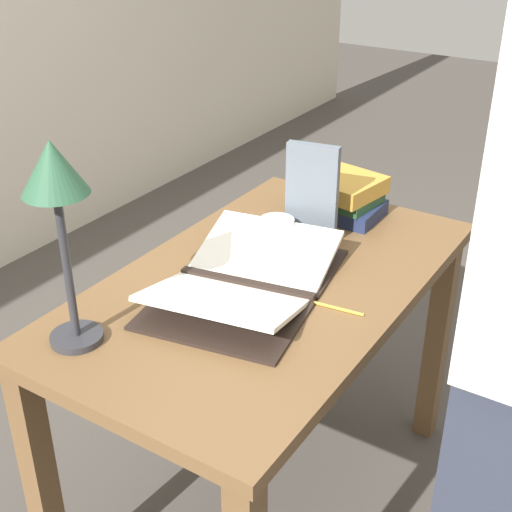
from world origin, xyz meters
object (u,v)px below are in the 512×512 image
object	(u,v)px
coffee_mug	(277,233)
book_stack_tall	(340,195)
open_book	(246,280)
pencil	(332,307)
reading_lamp	(56,190)
book_standing_upright	(312,193)

from	to	relation	value
coffee_mug	book_stack_tall	bearing A→B (deg)	-9.23
open_book	pencil	xyz separation A→B (m)	(0.03, -0.22, -0.02)
pencil	open_book	bearing A→B (deg)	97.90
book_stack_tall	pencil	world-z (taller)	book_stack_tall
reading_lamp	coffee_mug	distance (m)	0.69
book_standing_upright	pencil	xyz separation A→B (m)	(-0.28, -0.21, -0.13)
book_stack_tall	reading_lamp	world-z (taller)	reading_lamp
open_book	coffee_mug	world-z (taller)	coffee_mug
coffee_mug	pencil	distance (m)	0.33
open_book	pencil	distance (m)	0.22
coffee_mug	pencil	bearing A→B (deg)	-126.00
open_book	coffee_mug	bearing A→B (deg)	2.19
book_stack_tall	reading_lamp	size ratio (longest dim) A/B	0.54
open_book	book_standing_upright	world-z (taller)	book_standing_upright
reading_lamp	book_standing_upright	bearing A→B (deg)	-15.15
reading_lamp	coffee_mug	size ratio (longest dim) A/B	4.29
open_book	book_stack_tall	world-z (taller)	book_stack_tall
open_book	book_standing_upright	size ratio (longest dim) A/B	2.18
book_standing_upright	reading_lamp	bearing A→B (deg)	154.48
reading_lamp	coffee_mug	xyz separation A→B (m)	(0.60, -0.14, -0.31)
reading_lamp	book_stack_tall	bearing A→B (deg)	-11.66
book_standing_upright	pencil	world-z (taller)	book_standing_upright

